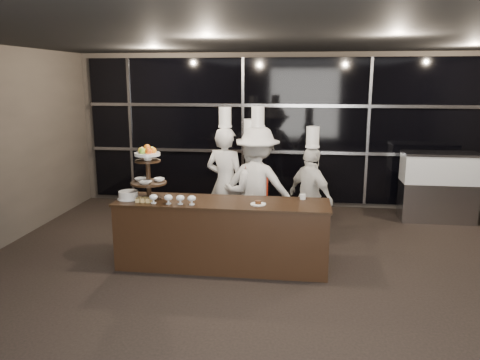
# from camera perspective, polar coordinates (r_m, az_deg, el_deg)

# --- Properties ---
(room) EXTENTS (10.00, 10.00, 10.00)m
(room) POSITION_cam_1_polar(r_m,az_deg,el_deg) (4.32, 7.93, -1.45)
(room) COLOR black
(room) RESTS_ON ground
(window_wall) EXTENTS (8.60, 0.10, 2.80)m
(window_wall) POSITION_cam_1_polar(r_m,az_deg,el_deg) (9.19, 7.86, 5.89)
(window_wall) COLOR black
(window_wall) RESTS_ON ground
(buffet_counter) EXTENTS (2.84, 0.74, 0.92)m
(buffet_counter) POSITION_cam_1_polar(r_m,az_deg,el_deg) (6.34, -2.17, -6.58)
(buffet_counter) COLOR black
(buffet_counter) RESTS_ON ground
(display_stand) EXTENTS (0.48, 0.48, 0.74)m
(display_stand) POSITION_cam_1_polar(r_m,az_deg,el_deg) (6.36, -11.15, 1.40)
(display_stand) COLOR black
(display_stand) RESTS_ON buffet_counter
(compotes) EXTENTS (0.62, 0.11, 0.12)m
(compotes) POSITION_cam_1_polar(r_m,az_deg,el_deg) (6.11, -8.13, -2.18)
(compotes) COLOR silver
(compotes) RESTS_ON buffet_counter
(layer_cake) EXTENTS (0.30, 0.30, 0.11)m
(layer_cake) POSITION_cam_1_polar(r_m,az_deg,el_deg) (6.48, -13.44, -1.81)
(layer_cake) COLOR white
(layer_cake) RESTS_ON buffet_counter
(pastry_squares) EXTENTS (0.20, 0.13, 0.05)m
(pastry_squares) POSITION_cam_1_polar(r_m,az_deg,el_deg) (6.30, -11.63, -2.38)
(pastry_squares) COLOR tan
(pastry_squares) RESTS_ON buffet_counter
(small_plate) EXTENTS (0.20, 0.20, 0.05)m
(small_plate) POSITION_cam_1_polar(r_m,az_deg,el_deg) (6.05, 2.23, -2.88)
(small_plate) COLOR white
(small_plate) RESTS_ON buffet_counter
(chef_cup) EXTENTS (0.08, 0.08, 0.07)m
(chef_cup) POSITION_cam_1_polar(r_m,az_deg,el_deg) (6.35, 7.67, -2.03)
(chef_cup) COLOR white
(chef_cup) RESTS_ON buffet_counter
(display_case) EXTENTS (1.29, 0.56, 1.24)m
(display_case) POSITION_cam_1_polar(r_m,az_deg,el_deg) (9.03, 23.03, -0.37)
(display_case) COLOR #A5A5AA
(display_case) RESTS_ON ground
(chef_a) EXTENTS (0.76, 0.61, 2.09)m
(chef_a) POSITION_cam_1_polar(r_m,az_deg,el_deg) (7.31, -1.78, -0.30)
(chef_a) COLOR silver
(chef_a) RESTS_ON ground
(chef_b) EXTENTS (0.91, 0.79, 1.92)m
(chef_b) POSITION_cam_1_polar(r_m,az_deg,el_deg) (7.18, 1.20, -1.31)
(chef_b) COLOR silver
(chef_b) RESTS_ON ground
(chef_c) EXTENTS (1.29, 0.90, 2.12)m
(chef_c) POSITION_cam_1_polar(r_m,az_deg,el_deg) (7.08, 2.13, -0.73)
(chef_c) COLOR silver
(chef_c) RESTS_ON ground
(chef_d) EXTENTS (0.87, 0.92, 1.83)m
(chef_d) POSITION_cam_1_polar(r_m,az_deg,el_deg) (7.10, 8.61, -1.94)
(chef_d) COLOR white
(chef_d) RESTS_ON ground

